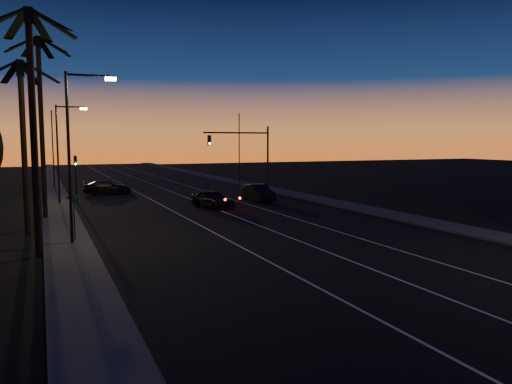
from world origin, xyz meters
name	(u,v)px	position (x,y,z in m)	size (l,w,h in m)	color
road	(212,210)	(0.00, 30.00, 0.01)	(20.00, 170.00, 0.01)	black
sidewalk_left	(61,218)	(-11.20, 30.00, 0.08)	(2.40, 170.00, 0.16)	#353432
sidewalk_right	(332,202)	(11.20, 30.00, 0.08)	(2.40, 170.00, 0.16)	#353432
lane_stripe_left	(175,212)	(-3.00, 30.00, 0.02)	(0.12, 160.00, 0.01)	silver
lane_stripe_mid	(218,210)	(0.50, 30.00, 0.02)	(0.12, 160.00, 0.01)	silver
lane_stripe_right	(258,207)	(4.00, 30.00, 0.02)	(0.12, 160.00, 0.01)	silver
palm_near	(32,106)	(-12.60, 18.00, 7.07)	(4.25, 4.16, 11.53)	black
palm_mid	(23,127)	(-13.20, 24.00, 6.25)	(4.25, 4.16, 10.03)	black
palm_far	(41,110)	(-12.20, 30.00, 7.61)	(4.25, 4.16, 12.53)	black
streetlight_left_near	(75,144)	(-10.70, 20.00, 5.32)	(2.55, 0.26, 9.00)	black
streetlight_left_far	(61,146)	(-10.69, 38.00, 5.06)	(2.55, 0.26, 8.50)	black
street_sign	(74,212)	(-10.80, 21.00, 1.66)	(0.70, 0.06, 2.60)	black
signal_mast	(247,148)	(7.14, 39.99, 4.78)	(7.10, 0.41, 7.00)	black
signal_post	(76,170)	(-9.50, 39.98, 2.89)	(0.28, 0.37, 4.20)	black
far_pole_left	(53,149)	(-11.00, 55.00, 4.50)	(0.14, 0.14, 9.00)	black
far_pole_right	(239,149)	(11.00, 52.00, 4.50)	(0.14, 0.14, 9.00)	black
lead_car	(213,199)	(0.47, 31.16, 0.75)	(3.12, 5.09, 1.47)	black
right_car	(258,193)	(5.75, 33.92, 0.77)	(1.64, 4.62, 1.52)	black
cross_car	(108,187)	(-6.14, 45.47, 0.71)	(5.11, 2.81, 1.40)	black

